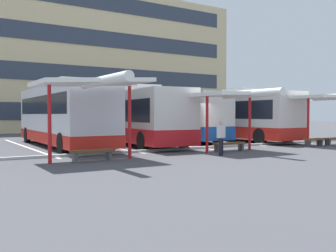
% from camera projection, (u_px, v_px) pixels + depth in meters
% --- Properties ---
extents(ground_plane, '(160.00, 160.00, 0.00)m').
position_uv_depth(ground_plane, '(203.00, 148.00, 20.80)').
color(ground_plane, '#47474C').
extents(terminal_building, '(41.82, 14.43, 18.66)m').
position_uv_depth(terminal_building, '(54.00, 64.00, 45.84)').
color(terminal_building, '#D1BC8C').
rests_on(terminal_building, ground).
extents(coach_bus_0, '(2.84, 11.73, 3.78)m').
position_uv_depth(coach_bus_0, '(63.00, 116.00, 21.86)').
color(coach_bus_0, silver).
rests_on(coach_bus_0, ground).
extents(coach_bus_1, '(3.61, 12.21, 3.56)m').
position_uv_depth(coach_bus_1, '(132.00, 118.00, 23.79)').
color(coach_bus_1, silver).
rests_on(coach_bus_1, ground).
extents(coach_bus_2, '(2.83, 10.50, 3.62)m').
position_uv_depth(coach_bus_2, '(171.00, 117.00, 26.92)').
color(coach_bus_2, silver).
rests_on(coach_bus_2, ground).
extents(coach_bus_3, '(2.72, 12.45, 3.63)m').
position_uv_depth(coach_bus_3, '(226.00, 117.00, 27.92)').
color(coach_bus_3, silver).
rests_on(coach_bus_3, ground).
extents(lane_stripe_0, '(0.16, 14.00, 0.01)m').
position_uv_depth(lane_stripe_0, '(25.00, 147.00, 21.72)').
color(lane_stripe_0, white).
rests_on(lane_stripe_0, ground).
extents(lane_stripe_1, '(0.16, 14.00, 0.01)m').
position_uv_depth(lane_stripe_1, '(93.00, 144.00, 23.84)').
color(lane_stripe_1, white).
rests_on(lane_stripe_1, ground).
extents(lane_stripe_2, '(0.16, 14.00, 0.01)m').
position_uv_depth(lane_stripe_2, '(149.00, 141.00, 25.96)').
color(lane_stripe_2, white).
rests_on(lane_stripe_2, ground).
extents(lane_stripe_3, '(0.16, 14.00, 0.01)m').
position_uv_depth(lane_stripe_3, '(197.00, 139.00, 28.09)').
color(lane_stripe_3, white).
rests_on(lane_stripe_3, ground).
extents(lane_stripe_4, '(0.16, 14.00, 0.01)m').
position_uv_depth(lane_stripe_4, '(238.00, 138.00, 30.21)').
color(lane_stripe_4, white).
rests_on(lane_stripe_4, ground).
extents(waiting_shelter_0, '(4.31, 4.78, 3.31)m').
position_uv_depth(waiting_shelter_0, '(94.00, 84.00, 14.77)').
color(waiting_shelter_0, red).
rests_on(waiting_shelter_0, ground).
extents(bench_0, '(1.73, 0.47, 0.45)m').
position_uv_depth(bench_0, '(92.00, 153.00, 15.05)').
color(bench_0, brown).
rests_on(bench_0, ground).
extents(waiting_shelter_1, '(3.79, 5.09, 3.00)m').
position_uv_depth(waiting_shelter_1, '(233.00, 96.00, 18.71)').
color(waiting_shelter_1, red).
rests_on(waiting_shelter_1, ground).
extents(bench_1, '(1.79, 0.57, 0.45)m').
position_uv_depth(bench_1, '(229.00, 145.00, 19.01)').
color(bench_1, brown).
rests_on(bench_1, ground).
extents(waiting_shelter_2, '(3.86, 4.50, 3.04)m').
position_uv_depth(waiting_shelter_2, '(328.00, 98.00, 22.28)').
color(waiting_shelter_2, red).
rests_on(waiting_shelter_2, ground).
extents(bench_2, '(1.62, 0.61, 0.45)m').
position_uv_depth(bench_2, '(314.00, 140.00, 22.10)').
color(bench_2, brown).
rests_on(bench_2, ground).
extents(bench_3, '(1.72, 0.47, 0.45)m').
position_uv_depth(bench_3, '(335.00, 140.00, 22.91)').
color(bench_3, brown).
rests_on(bench_3, ground).
extents(platform_kerb, '(44.00, 0.24, 0.12)m').
position_uv_depth(platform_kerb, '(205.00, 147.00, 20.63)').
color(platform_kerb, '#ADADA8').
rests_on(platform_kerb, ground).
extents(waiting_passenger_0, '(0.51, 0.40, 1.61)m').
position_uv_depth(waiting_passenger_0, '(221.00, 135.00, 17.10)').
color(waiting_passenger_0, black).
rests_on(waiting_passenger_0, ground).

